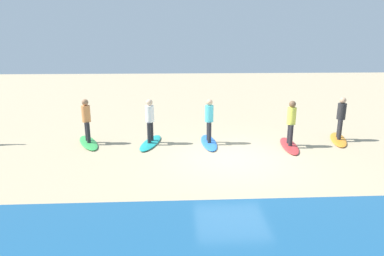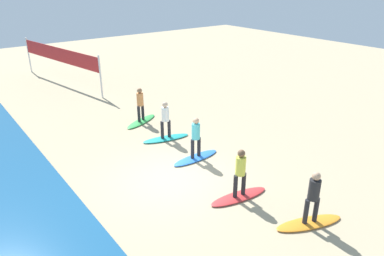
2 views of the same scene
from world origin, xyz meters
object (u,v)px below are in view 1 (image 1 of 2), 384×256
Objects in this scene: surfboard_blue at (209,142)px; surfer_orange at (341,115)px; surfer_red at (291,120)px; surfboard_green at (88,143)px; surfboard_red at (289,146)px; surfboard_teal at (151,143)px; surfer_green at (86,117)px; surfer_teal at (150,117)px; surfboard_orange at (338,139)px; surfer_blue at (209,117)px.

surfer_orange is at bearing 90.01° from surfboard_blue.
surfer_red is 0.78× the size of surfboard_green.
surfboard_green is at bearing -87.39° from surfboard_red.
surfer_red is at bearing -108.27° from surfboard_red.
surfer_green reaches higher than surfboard_teal.
surfer_teal and surfer_green have the same top height.
surfboard_red is 1.28× the size of surfer_teal.
surfboard_blue is 1.28× the size of surfer_green.
surfboard_orange and surfboard_green have the same top height.
surfer_green is at bearing -81.00° from surfboard_teal.
surfboard_orange is at bearing 102.80° from surfboard_teal.
surfer_red is at bearing 169.82° from surfer_blue.
surfer_red and surfer_teal have the same top height.
surfer_red reaches higher than surfboard_teal.
surfboard_red is (2.21, 0.67, 0.00)m from surfboard_orange.
surfboard_red is at bearing 153.43° from surfer_red.
surfboard_blue is 2.44m from surfer_teal.
surfboard_teal is 0.99m from surfer_teal.
surfer_red is at bearing 78.27° from surfboard_blue.
surfer_green is (7.57, -0.75, 0.99)m from surfboard_red.
surfboard_orange is at bearing -178.44° from surfer_blue.
surfer_teal is at bearing -2.13° from surfer_blue.
surfer_blue is at bearing -0.00° from surfboard_blue.
surfboard_teal is (2.23, -0.08, -0.99)m from surfer_blue.
surfboard_red is 7.67m from surfer_green.
surfboard_teal is at bearing -88.46° from surfboard_red.
surfboard_green is at bearing -94.31° from surfboard_blue.
surfer_blue is at bearing -91.89° from surfboard_red.
surfer_orange is 9.82m from surfboard_green.
surfboard_blue is (5.16, 0.14, -0.99)m from surfer_orange.
surfboard_teal is at bearing 62.33° from surfboard_green.
surfer_blue reaches higher than surfboard_orange.
surfboard_orange is 0.99m from surfer_orange.
surfboard_red is 0.99m from surfer_red.
surfer_blue is at bearing 62.92° from surfboard_green.
surfboard_orange is 1.00× the size of surfboard_red.
surfer_blue is at bearing -68.19° from surfboard_orange.
surfboard_red and surfboard_teal have the same top height.
surfboard_red is at bearing 169.82° from surfer_blue.
surfer_blue is at bearing 1.56° from surfer_orange.
surfboard_teal is (7.39, 0.06, -0.99)m from surfer_orange.
surfboard_red is 1.28× the size of surfer_red.
surfer_orange is 9.77m from surfer_green.
surfboard_orange is 1.00× the size of surfboard_green.
surfer_orange is at bearing 102.80° from surfboard_teal.
surfer_red reaches higher than surfboard_red.
surfer_blue reaches higher than surfboard_blue.
surfer_orange is 0.78× the size of surfboard_teal.
surfer_blue is at bearing 177.87° from surfer_teal.
surfer_blue reaches higher than surfboard_green.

